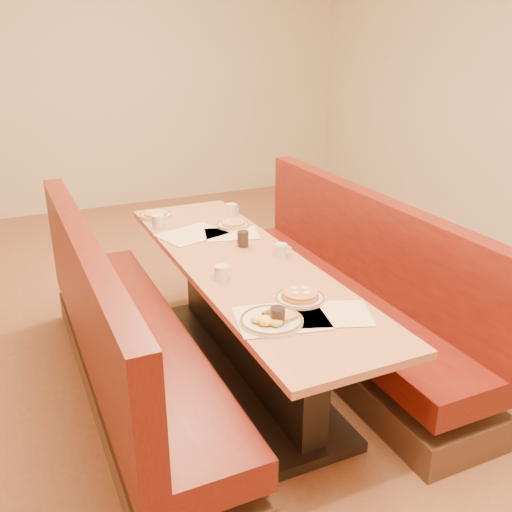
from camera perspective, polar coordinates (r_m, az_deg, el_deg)
name	(u,v)px	position (r m, az deg, el deg)	size (l,w,h in m)	color
ground	(245,371)	(3.68, -1.15, -11.47)	(8.00, 8.00, 0.00)	#9E6647
room_envelope	(242,46)	(3.07, -1.43, 20.22)	(6.04, 8.04, 2.82)	beige
diner_table	(244,319)	(3.48, -1.19, -6.32)	(0.70, 2.50, 0.75)	black
booth_left	(124,347)	(3.31, -13.04, -8.87)	(0.55, 2.50, 1.05)	#4C3326
booth_right	(346,299)	(3.81, 8.98, -4.24)	(0.55, 2.50, 1.05)	#4C3326
placemat_near_left	(281,318)	(2.69, 2.54, -6.21)	(0.42, 0.32, 0.00)	beige
placemat_near_right	(332,314)	(2.75, 7.64, -5.76)	(0.36, 0.27, 0.00)	beige
placemat_far_left	(192,234)	(3.79, -6.41, 2.19)	(0.41, 0.31, 0.00)	beige
placemat_far_right	(232,234)	(3.77, -2.45, 2.24)	(0.35, 0.26, 0.00)	beige
pancake_plate	(300,297)	(2.86, 4.42, -4.08)	(0.25, 0.25, 0.06)	silver
eggs_plate	(271,320)	(2.64, 1.54, -6.42)	(0.30, 0.30, 0.06)	silver
extra_plate_mid	(233,224)	(3.92, -2.33, 3.18)	(0.23, 0.23, 0.05)	silver
extra_plate_far	(156,215)	(4.18, -10.01, 4.07)	(0.24, 0.24, 0.05)	silver
coffee_mug_a	(282,250)	(3.39, 2.57, 0.60)	(0.10, 0.07, 0.08)	silver
coffee_mug_b	(222,272)	(3.09, -3.43, -1.63)	(0.11, 0.07, 0.08)	silver
coffee_mug_c	(232,209)	(4.16, -2.43, 4.70)	(0.11, 0.08, 0.08)	silver
coffee_mug_d	(159,221)	(3.95, -9.72, 3.47)	(0.11, 0.08, 0.09)	silver
soda_tumbler_near	(277,318)	(2.60, 2.16, -6.17)	(0.07, 0.07, 0.10)	black
soda_tumbler_mid	(243,239)	(3.55, -1.32, 1.72)	(0.07, 0.07, 0.10)	black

